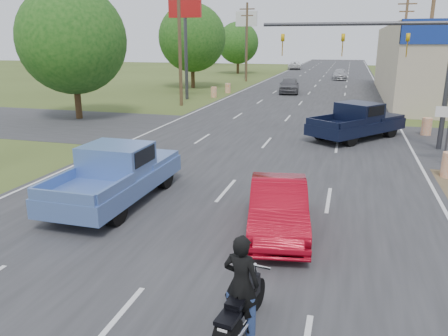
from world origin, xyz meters
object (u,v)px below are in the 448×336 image
(rider, at_px, (241,288))
(blue_pickup, at_px, (118,173))
(red_convertible, at_px, (278,208))
(distant_car_grey, at_px, (289,85))
(navy_pickup, at_px, (359,121))
(motorcycle, at_px, (240,312))
(distant_car_silver, at_px, (339,74))
(distant_car_white, at_px, (295,65))

(rider, relative_size, blue_pickup, 0.32)
(red_convertible, relative_size, distant_car_grey, 0.92)
(red_convertible, xyz_separation_m, distant_car_grey, (-4.37, 34.48, 0.09))
(rider, bearing_deg, blue_pickup, -36.56)
(blue_pickup, bearing_deg, rider, -44.91)
(rider, xyz_separation_m, navy_pickup, (2.21, 18.11, 0.07))
(motorcycle, bearing_deg, rider, 90.00)
(navy_pickup, xyz_separation_m, distant_car_silver, (-2.13, 39.91, -0.29))
(distant_car_silver, xyz_separation_m, distant_car_white, (-8.99, 21.96, 0.03))
(blue_pickup, height_order, distant_car_silver, blue_pickup)
(distant_car_white, bearing_deg, red_convertible, 91.54)
(distant_car_silver, height_order, distant_car_white, distant_car_white)
(motorcycle, relative_size, blue_pickup, 0.36)
(navy_pickup, relative_size, distant_car_white, 1.16)
(motorcycle, xyz_separation_m, navy_pickup, (2.22, 18.16, 0.53))
(motorcycle, distance_m, rider, 0.46)
(navy_pickup, bearing_deg, rider, -60.45)
(rider, xyz_separation_m, distant_car_silver, (0.09, 58.02, -0.22))
(red_convertible, bearing_deg, distant_car_silver, 80.24)
(blue_pickup, bearing_deg, distant_car_white, 92.99)
(motorcycle, distance_m, distant_car_white, 80.52)
(red_convertible, bearing_deg, blue_pickup, 159.39)
(distant_car_grey, distance_m, distant_car_silver, 19.48)
(rider, distance_m, blue_pickup, 7.98)
(red_convertible, distance_m, blue_pickup, 5.66)
(rider, relative_size, distant_car_white, 0.35)
(motorcycle, height_order, rider, rider)
(rider, xyz_separation_m, distant_car_white, (-8.90, 79.98, -0.19))
(distant_car_grey, bearing_deg, blue_pickup, -97.68)
(distant_car_grey, bearing_deg, distant_car_white, 90.59)
(distant_car_white, bearing_deg, blue_pickup, 87.39)
(blue_pickup, bearing_deg, red_convertible, -10.56)
(motorcycle, xyz_separation_m, distant_car_silver, (0.09, 58.07, 0.24))
(blue_pickup, distance_m, distant_car_grey, 33.42)
(red_convertible, distance_m, distant_car_white, 75.90)
(rider, relative_size, distant_car_grey, 0.38)
(distant_car_grey, xyz_separation_m, distant_car_white, (-4.47, 40.91, -0.09))
(motorcycle, distance_m, blue_pickup, 8.02)
(rider, distance_m, distant_car_grey, 39.32)
(blue_pickup, bearing_deg, navy_pickup, 58.29)
(distant_car_silver, bearing_deg, rider, -93.95)
(motorcycle, relative_size, distant_car_grey, 0.43)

